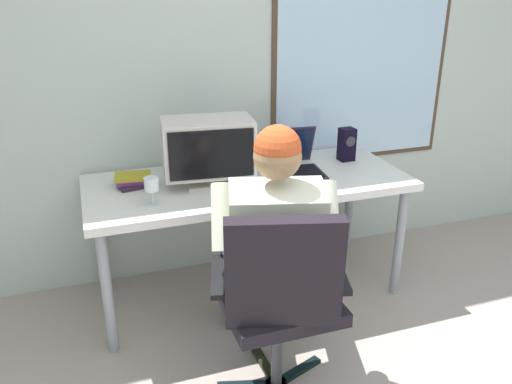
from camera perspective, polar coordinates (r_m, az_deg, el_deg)
The scene contains 9 objects.
wall_rear at distance 3.16m, azimuth -1.31°, elevation 14.30°, with size 5.88×0.08×2.60m.
desk at distance 2.90m, azimuth -0.86°, elevation 0.21°, with size 1.76×0.73×0.71m.
office_chair at distance 2.15m, azimuth 2.66°, elevation -11.05°, with size 0.62×0.57×0.95m.
person_seated at distance 2.33m, azimuth 1.85°, elevation -5.68°, with size 0.65×0.86×1.23m.
crt_monitor at distance 2.74m, azimuth -5.25°, elevation 4.86°, with size 0.49×0.33×0.36m.
laptop at distance 2.99m, azimuth 3.78°, elevation 3.45°, with size 0.36×0.37×0.24m.
wine_glass at distance 2.55m, azimuth -11.30°, elevation 0.67°, with size 0.07×0.07×0.15m.
desk_speaker at distance 3.20m, azimuth 9.86°, elevation 5.14°, with size 0.09×0.09×0.20m.
book_stack at distance 2.83m, azimuth -13.25°, elevation 1.27°, with size 0.20×0.15×0.07m.
Camera 1 is at (-0.91, -0.77, 1.73)m, focal length 36.70 mm.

